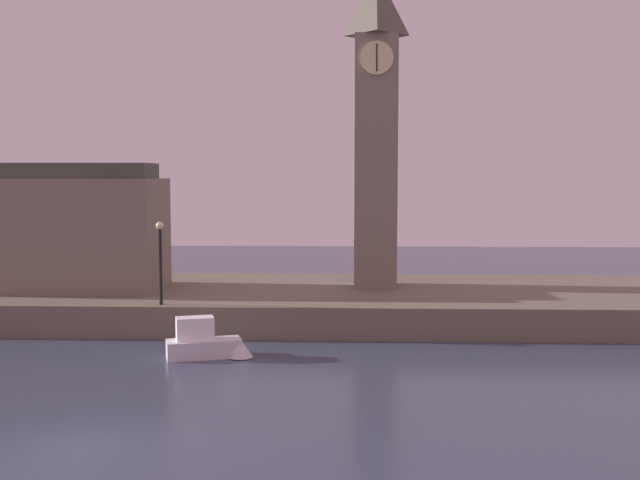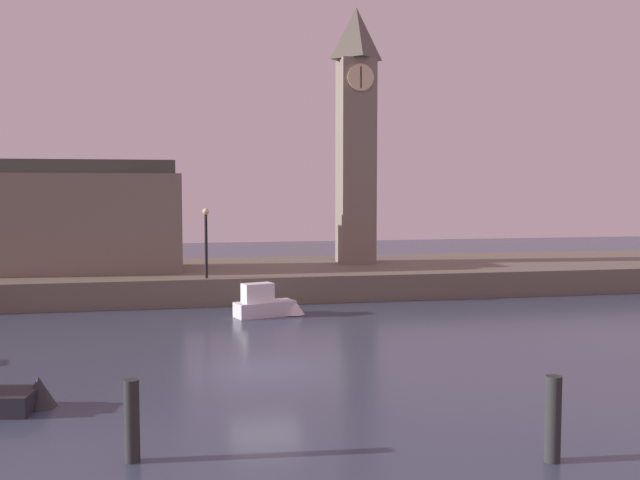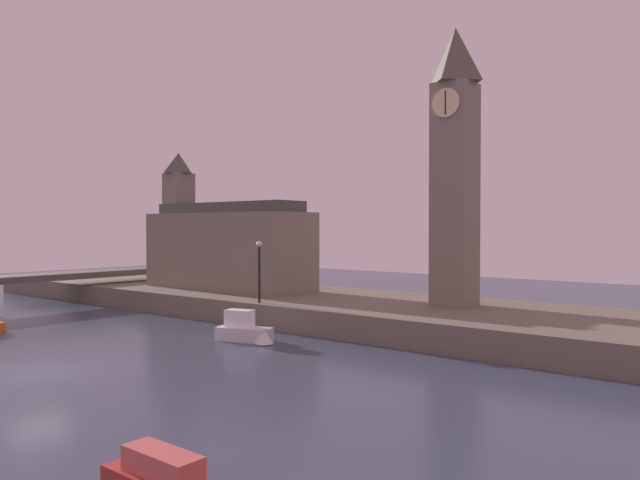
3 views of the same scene
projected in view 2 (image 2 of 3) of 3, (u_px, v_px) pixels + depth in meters
ground_plane at (265, 370)px, 25.64m from camera, size 120.00×120.00×0.00m
far_embankment at (226, 279)px, 45.14m from camera, size 70.00×12.00×1.50m
clock_tower at (356, 132)px, 47.19m from camera, size 2.47×2.51×16.58m
parliament_hall at (53, 215)px, 42.45m from camera, size 13.99×5.03×10.84m
streetlamp at (206, 235)px, 39.39m from camera, size 0.36×0.36×3.83m
mooring_post_left at (132, 421)px, 16.98m from camera, size 0.36×0.36×1.97m
mooring_post_right at (553, 419)px, 16.99m from camera, size 0.38×0.38×2.05m
boat_ferry_white at (268, 304)px, 36.36m from camera, size 3.77×1.99×1.67m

